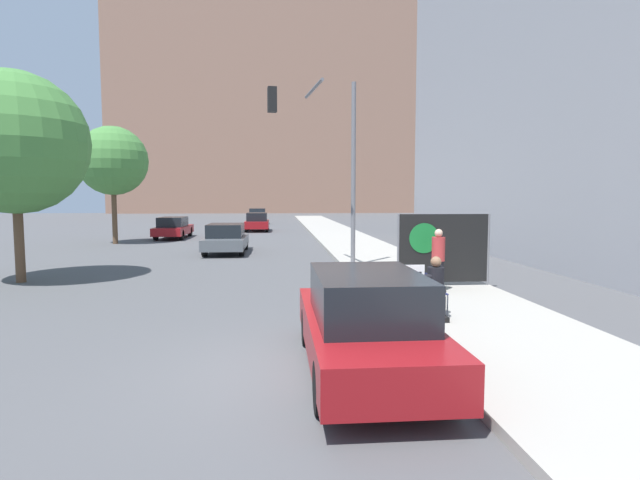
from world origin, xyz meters
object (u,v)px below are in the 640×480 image
object	(u,v)px
jogger_on_sidewalk	(438,260)
car_on_road_far_lane	(258,216)
protest_banner	(443,248)
car_on_road_distant	(257,222)
street_tree_near_curb	(14,143)
parked_car_curbside	(366,323)
car_on_road_nearest	(226,238)
car_on_road_midblock	(173,228)
seated_protester	(436,284)
traffic_light_pole	(326,143)
street_tree_midblock	(113,161)

from	to	relation	value
jogger_on_sidewalk	car_on_road_far_lane	world-z (taller)	jogger_on_sidewalk
protest_banner	car_on_road_distant	bearing A→B (deg)	103.41
car_on_road_far_lane	street_tree_near_curb	bearing A→B (deg)	-100.00
parked_car_curbside	car_on_road_nearest	distance (m)	16.87
jogger_on_sidewalk	car_on_road_midblock	distance (m)	22.65
seated_protester	car_on_road_midblock	world-z (taller)	seated_protester
jogger_on_sidewalk	car_on_road_distant	size ratio (longest dim) A/B	0.39
traffic_light_pole	car_on_road_far_lane	distance (m)	32.44
jogger_on_sidewalk	car_on_road_nearest	bearing A→B (deg)	-74.25
protest_banner	parked_car_curbside	distance (m)	7.01
seated_protester	car_on_road_nearest	distance (m)	14.91
parked_car_curbside	car_on_road_nearest	world-z (taller)	parked_car_curbside
jogger_on_sidewalk	car_on_road_midblock	bearing A→B (deg)	-76.54
jogger_on_sidewalk	car_on_road_distant	bearing A→B (deg)	-92.74
car_on_road_far_lane	street_tree_midblock	size ratio (longest dim) A/B	0.66
car_on_road_midblock	street_tree_midblock	distance (m)	5.89
parked_car_curbside	street_tree_near_curb	world-z (taller)	street_tree_near_curb
car_on_road_midblock	seated_protester	bearing A→B (deg)	-66.58
car_on_road_midblock	car_on_road_far_lane	xyz separation A→B (m)	(4.70, 17.10, 0.07)
seated_protester	parked_car_curbside	world-z (taller)	parked_car_curbside
seated_protester	car_on_road_distant	distance (m)	29.50
protest_banner	car_on_road_nearest	size ratio (longest dim) A/B	0.58
traffic_light_pole	street_tree_near_curb	distance (m)	9.72
parked_car_curbside	jogger_on_sidewalk	bearing A→B (deg)	62.03
car_on_road_distant	street_tree_midblock	size ratio (longest dim) A/B	0.63
street_tree_near_curb	street_tree_midblock	xyz separation A→B (m)	(-1.24, 12.98, 0.40)
street_tree_midblock	car_on_road_nearest	bearing A→B (deg)	-38.11
protest_banner	car_on_road_far_lane	world-z (taller)	protest_banner
traffic_light_pole	car_on_road_midblock	distance (m)	17.51
traffic_light_pole	street_tree_near_curb	xyz separation A→B (m)	(-9.57, -1.67, -0.26)
jogger_on_sidewalk	car_on_road_nearest	distance (m)	12.85
car_on_road_distant	car_on_road_far_lane	xyz separation A→B (m)	(-0.38, 10.69, 0.04)
car_on_road_nearest	car_on_road_far_lane	bearing A→B (deg)	88.95
seated_protester	street_tree_midblock	xyz separation A→B (m)	(-12.31, 19.08, 3.80)
jogger_on_sidewalk	street_tree_midblock	size ratio (longest dim) A/B	0.25
street_tree_midblock	protest_banner	bearing A→B (deg)	-48.70
protest_banner	parked_car_curbside	size ratio (longest dim) A/B	0.57
car_on_road_distant	car_on_road_far_lane	world-z (taller)	car_on_road_far_lane
car_on_road_far_lane	street_tree_midblock	xyz separation A→B (m)	(-7.18, -20.72, 3.87)
street_tree_near_curb	protest_banner	bearing A→B (deg)	-11.65
seated_protester	car_on_road_far_lane	size ratio (longest dim) A/B	0.29
seated_protester	parked_car_curbside	size ratio (longest dim) A/B	0.27
traffic_light_pole	car_on_road_nearest	bearing A→B (deg)	124.20
car_on_road_midblock	car_on_road_distant	bearing A→B (deg)	51.66
car_on_road_distant	street_tree_midblock	world-z (taller)	street_tree_midblock
jogger_on_sidewalk	traffic_light_pole	xyz separation A→B (m)	(-2.46, 4.99, 3.51)
car_on_road_nearest	seated_protester	bearing A→B (deg)	-67.93
traffic_light_pole	street_tree_near_curb	size ratio (longest dim) A/B	1.01
seated_protester	street_tree_near_curb	bearing A→B (deg)	149.48
protest_banner	car_on_road_midblock	size ratio (longest dim) A/B	0.54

